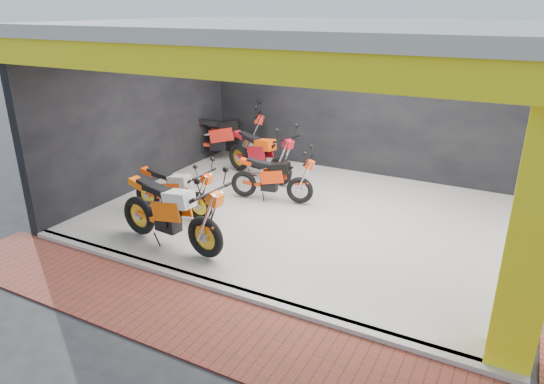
# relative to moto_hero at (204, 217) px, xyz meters

# --- Properties ---
(ground) EXTENTS (80.00, 80.00, 0.00)m
(ground) POSITION_rel_moto_hero_xyz_m (0.76, 0.43, -0.83)
(ground) COLOR #2D2D30
(ground) RESTS_ON ground
(showroom_floor) EXTENTS (8.00, 6.00, 0.10)m
(showroom_floor) POSITION_rel_moto_hero_xyz_m (0.76, 2.43, -0.78)
(showroom_floor) COLOR silver
(showroom_floor) RESTS_ON ground
(showroom_ceiling) EXTENTS (8.40, 6.40, 0.20)m
(showroom_ceiling) POSITION_rel_moto_hero_xyz_m (0.76, 2.43, 2.77)
(showroom_ceiling) COLOR beige
(showroom_ceiling) RESTS_ON corner_column
(back_wall) EXTENTS (8.20, 0.20, 3.50)m
(back_wall) POSITION_rel_moto_hero_xyz_m (0.76, 5.53, 0.92)
(back_wall) COLOR black
(back_wall) RESTS_ON ground
(left_wall) EXTENTS (0.20, 6.20, 3.50)m
(left_wall) POSITION_rel_moto_hero_xyz_m (-3.34, 2.43, 0.92)
(left_wall) COLOR black
(left_wall) RESTS_ON ground
(corner_column) EXTENTS (0.50, 0.50, 3.50)m
(corner_column) POSITION_rel_moto_hero_xyz_m (4.51, -0.32, 0.92)
(corner_column) COLOR #FFF015
(corner_column) RESTS_ON ground
(header_beam_front) EXTENTS (8.40, 0.30, 0.40)m
(header_beam_front) POSITION_rel_moto_hero_xyz_m (0.76, -0.57, 2.47)
(header_beam_front) COLOR #FFF015
(header_beam_front) RESTS_ON corner_column
(floor_kerb) EXTENTS (8.00, 0.20, 0.10)m
(floor_kerb) POSITION_rel_moto_hero_xyz_m (0.76, -0.59, -0.78)
(floor_kerb) COLOR silver
(floor_kerb) RESTS_ON ground
(paver_front) EXTENTS (9.00, 1.40, 0.03)m
(paver_front) POSITION_rel_moto_hero_xyz_m (0.76, -1.37, -0.81)
(paver_front) COLOR #993932
(paver_front) RESTS_ON ground
(moto_hero) EXTENTS (2.45, 1.11, 1.45)m
(moto_hero) POSITION_rel_moto_hero_xyz_m (0.00, 0.00, 0.00)
(moto_hero) COLOR #FF600A
(moto_hero) RESTS_ON showroom_floor
(moto_row_a) EXTENTS (1.94, 0.73, 1.18)m
(moto_row_a) POSITION_rel_moto_hero_xyz_m (-0.95, 1.14, -0.14)
(moto_row_a) COLOR #DA4009
(moto_row_a) RESTS_ON showroom_floor
(moto_row_b) EXTENTS (2.00, 1.03, 1.16)m
(moto_row_b) POSITION_rel_moto_hero_xyz_m (0.37, 2.82, -0.14)
(moto_row_b) COLOR #F4380A
(moto_row_b) RESTS_ON showroom_floor
(moto_row_c) EXTENTS (2.37, 1.45, 1.36)m
(moto_row_c) POSITION_rel_moto_hero_xyz_m (-0.49, 3.64, -0.05)
(moto_row_c) COLOR #B0121E
(moto_row_c) RESTS_ON showroom_floor
(moto_row_d) EXTENTS (2.60, 1.74, 1.49)m
(moto_row_d) POSITION_rel_moto_hero_xyz_m (-2.04, 4.93, 0.02)
(moto_row_d) COLOR red
(moto_row_d) RESTS_ON showroom_floor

